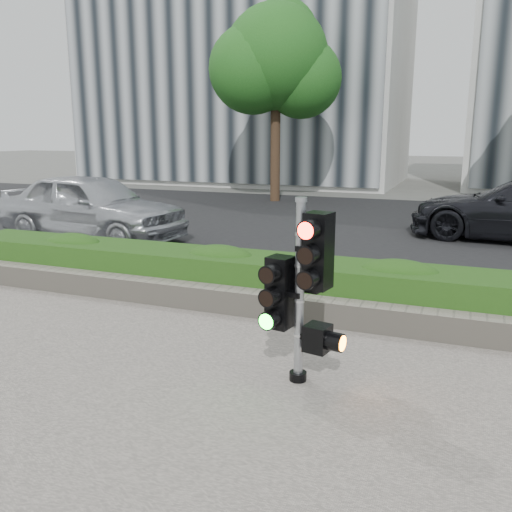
% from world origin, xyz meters
% --- Properties ---
extents(ground, '(120.00, 120.00, 0.00)m').
position_xyz_m(ground, '(0.00, 0.00, 0.00)').
color(ground, '#51514C').
rests_on(ground, ground).
extents(road, '(60.00, 13.00, 0.02)m').
position_xyz_m(road, '(0.00, 10.00, 0.01)').
color(road, black).
rests_on(road, ground).
extents(curb, '(60.00, 0.25, 0.12)m').
position_xyz_m(curb, '(0.00, 3.15, 0.06)').
color(curb, gray).
rests_on(curb, ground).
extents(stone_wall, '(12.00, 0.32, 0.34)m').
position_xyz_m(stone_wall, '(0.00, 1.90, 0.20)').
color(stone_wall, gray).
rests_on(stone_wall, sidewalk).
extents(hedge, '(12.00, 1.00, 0.68)m').
position_xyz_m(hedge, '(0.00, 2.55, 0.37)').
color(hedge, '#3C7323').
rests_on(hedge, sidewalk).
extents(building_left, '(16.00, 9.00, 15.00)m').
position_xyz_m(building_left, '(-9.00, 23.00, 7.50)').
color(building_left, '#B7B7B2').
rests_on(building_left, ground).
extents(tree_left, '(4.61, 4.03, 7.34)m').
position_xyz_m(tree_left, '(-4.52, 14.56, 5.04)').
color(tree_left, black).
rests_on(tree_left, ground).
extents(traffic_signal, '(0.69, 0.54, 1.89)m').
position_xyz_m(traffic_signal, '(0.83, 0.16, 1.08)').
color(traffic_signal, black).
rests_on(traffic_signal, sidewalk).
extents(car_silver, '(4.87, 2.32, 1.61)m').
position_xyz_m(car_silver, '(-6.01, 5.65, 0.82)').
color(car_silver, silver).
rests_on(car_silver, road).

